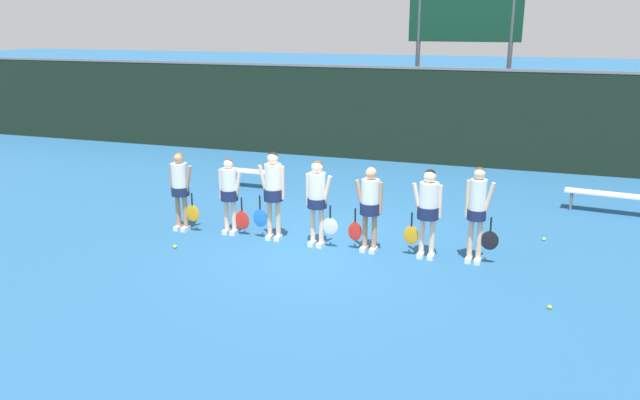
{
  "coord_description": "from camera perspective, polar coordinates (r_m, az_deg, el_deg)",
  "views": [
    {
      "loc": [
        3.71,
        -11.11,
        4.33
      ],
      "look_at": [
        0.03,
        0.02,
        0.93
      ],
      "focal_mm": 35.0,
      "sensor_mm": 36.0,
      "label": 1
    }
  ],
  "objects": [
    {
      "name": "ground_plane",
      "position": [
        12.49,
        -0.16,
        -4.13
      ],
      "size": [
        140.0,
        140.0,
        0.0
      ],
      "primitive_type": "plane",
      "color": "#235684"
    },
    {
      "name": "fence_windscreen",
      "position": [
        19.68,
        7.3,
        7.75
      ],
      "size": [
        60.0,
        0.08,
        2.97
      ],
      "color": "black",
      "rests_on": "ground_plane"
    },
    {
      "name": "scoreboard",
      "position": [
        20.39,
        13.08,
        15.16
      ],
      "size": [
        3.43,
        0.15,
        5.36
      ],
      "color": "#515156",
      "rests_on": "ground_plane"
    },
    {
      "name": "bench_courtside",
      "position": [
        16.77,
        -6.31,
        2.46
      ],
      "size": [
        1.65,
        0.41,
        0.46
      ],
      "rotation": [
        0.0,
        0.0,
        -0.03
      ],
      "color": "silver",
      "rests_on": "ground_plane"
    },
    {
      "name": "bench_far",
      "position": [
        15.9,
        24.82,
        0.34
      ],
      "size": [
        1.91,
        0.58,
        0.47
      ],
      "rotation": [
        0.0,
        0.0,
        -0.12
      ],
      "color": "silver",
      "rests_on": "ground_plane"
    },
    {
      "name": "player_0",
      "position": [
        13.41,
        -12.66,
        1.32
      ],
      "size": [
        0.67,
        0.37,
        1.68
      ],
      "rotation": [
        0.0,
        0.0,
        -0.04
      ],
      "color": "tan",
      "rests_on": "ground_plane"
    },
    {
      "name": "player_1",
      "position": [
        13.01,
        -8.27,
        0.85
      ],
      "size": [
        0.66,
        0.36,
        1.61
      ],
      "rotation": [
        0.0,
        0.0,
        0.02
      ],
      "color": "beige",
      "rests_on": "ground_plane"
    },
    {
      "name": "player_2",
      "position": [
        12.54,
        -4.33,
        1.11
      ],
      "size": [
        0.68,
        0.39,
        1.82
      ],
      "rotation": [
        0.0,
        0.0,
        0.05
      ],
      "color": "beige",
      "rests_on": "ground_plane"
    },
    {
      "name": "player_3",
      "position": [
        12.14,
        -0.24,
        0.42
      ],
      "size": [
        0.67,
        0.38,
        1.73
      ],
      "rotation": [
        0.0,
        0.0,
        -0.08
      ],
      "color": "beige",
      "rests_on": "ground_plane"
    },
    {
      "name": "player_4",
      "position": [
        11.9,
        4.59,
        -0.21
      ],
      "size": [
        0.67,
        0.39,
        1.67
      ],
      "rotation": [
        0.0,
        0.0,
        -0.09
      ],
      "color": "tan",
      "rests_on": "ground_plane"
    },
    {
      "name": "player_5",
      "position": [
        11.71,
        9.86,
        -0.49
      ],
      "size": [
        0.68,
        0.41,
        1.71
      ],
      "rotation": [
        0.0,
        0.0,
        -0.03
      ],
      "color": "beige",
      "rests_on": "ground_plane"
    },
    {
      "name": "player_6",
      "position": [
        11.65,
        14.21,
        -0.64
      ],
      "size": [
        0.64,
        0.34,
        1.8
      ],
      "rotation": [
        0.0,
        0.0,
        -0.05
      ],
      "color": "beige",
      "rests_on": "ground_plane"
    },
    {
      "name": "tennis_ball_0",
      "position": [
        13.51,
        19.8,
        -3.39
      ],
      "size": [
        0.07,
        0.07,
        0.07
      ],
      "primitive_type": "sphere",
      "color": "#CCE033",
      "rests_on": "ground_plane"
    },
    {
      "name": "tennis_ball_1",
      "position": [
        10.46,
        20.26,
        -9.17
      ],
      "size": [
        0.07,
        0.07,
        0.07
      ],
      "primitive_type": "sphere",
      "color": "#CCE033",
      "rests_on": "ground_plane"
    },
    {
      "name": "tennis_ball_2",
      "position": [
        13.43,
        1.37,
        -2.51
      ],
      "size": [
        0.07,
        0.07,
        0.07
      ],
      "primitive_type": "sphere",
      "color": "#CCE033",
      "rests_on": "ground_plane"
    },
    {
      "name": "tennis_ball_3",
      "position": [
        12.63,
        -13.12,
        -4.17
      ],
      "size": [
        0.07,
        0.07,
        0.07
      ],
      "primitive_type": "sphere",
      "color": "#CCE033",
      "rests_on": "ground_plane"
    },
    {
      "name": "tennis_ball_4",
      "position": [
        14.74,
        -3.79,
        -0.82
      ],
      "size": [
        0.07,
        0.07,
        0.07
      ],
      "primitive_type": "sphere",
      "color": "#CCE033",
      "rests_on": "ground_plane"
    }
  ]
}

